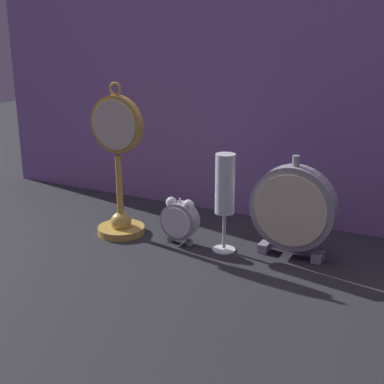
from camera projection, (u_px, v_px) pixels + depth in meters
The scene contains 6 objects.
ground_plane at pixel (173, 263), 1.04m from camera, with size 4.00×4.00×0.00m, color #232328.
fabric_backdrop_drape at pixel (241, 75), 1.22m from camera, with size 1.39×0.01×0.67m, color #8460A8.
pocket_watch_on_stand at pixel (119, 174), 1.15m from camera, with size 0.12×0.10×0.33m.
alarm_clock_twin_bell at pixel (180, 219), 1.12m from camera, with size 0.08×0.03×0.10m.
mantel_clock_silver at pixel (293, 209), 1.04m from camera, with size 0.17×0.04×0.21m.
champagne_flute at pixel (225, 191), 1.06m from camera, with size 0.05×0.05×0.20m.
Camera 1 is at (0.47, -0.83, 0.44)m, focal length 50.00 mm.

